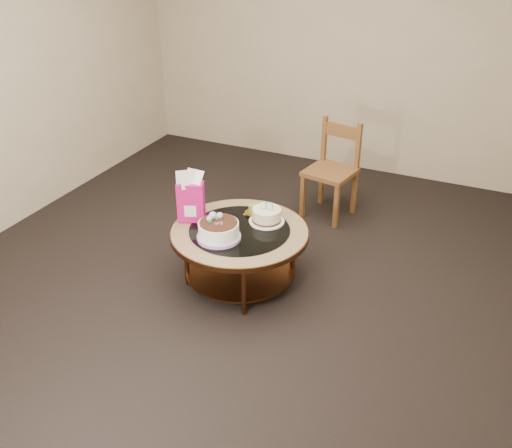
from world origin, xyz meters
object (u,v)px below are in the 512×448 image
at_px(cream_cake, 267,216).
at_px(gift_bag, 191,196).
at_px(dining_chair, 332,170).
at_px(coffee_table, 240,239).
at_px(decorated_cake, 219,231).

xyz_separation_m(cream_cake, gift_bag, (-0.52, -0.20, 0.14)).
bearing_deg(cream_cake, dining_chair, 78.76).
height_order(coffee_table, cream_cake, cream_cake).
bearing_deg(dining_chair, gift_bag, -105.17).
height_order(decorated_cake, gift_bag, gift_bag).
relative_size(coffee_table, decorated_cake, 3.26).
bearing_deg(gift_bag, decorated_cake, -48.57).
bearing_deg(cream_cake, coffee_table, -130.63).
bearing_deg(dining_chair, cream_cake, -85.94).
xyz_separation_m(coffee_table, dining_chair, (0.27, 1.35, 0.06)).
xyz_separation_m(gift_bag, dining_chair, (0.66, 1.36, -0.21)).
bearing_deg(coffee_table, decorated_cake, -113.61).
height_order(cream_cake, dining_chair, dining_chair).
relative_size(coffee_table, dining_chair, 1.17).
xyz_separation_m(decorated_cake, gift_bag, (-0.31, 0.16, 0.13)).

